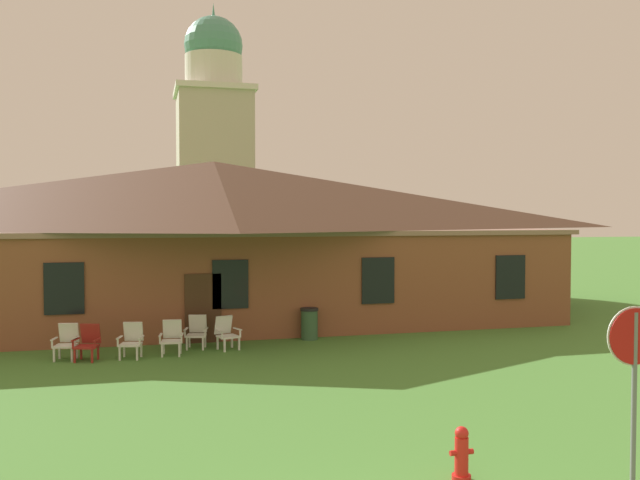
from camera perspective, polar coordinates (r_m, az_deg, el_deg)
name	(u,v)px	position (r m, az deg, el deg)	size (l,w,h in m)	color
brick_building	(214,238)	(25.48, -9.03, 0.15)	(24.82, 10.40, 5.90)	brown
dome_tower	(214,151)	(45.67, -9.04, 7.52)	(5.18, 5.18, 18.05)	#BCB29E
stop_sign	(635,362)	(10.01, 25.30, -9.44)	(0.80, 0.10, 2.63)	slate
lawn_chair_by_porch	(67,341)	(19.29, -20.82, -8.05)	(0.72, 0.76, 0.96)	silver
lawn_chair_near_door	(88,342)	(18.98, -19.21, -8.20)	(0.74, 0.79, 0.96)	maroon
lawn_chair_left_end	(132,339)	(18.95, -15.80, -8.18)	(0.73, 0.78, 0.96)	silver
lawn_chair_middle	(172,337)	(19.10, -12.56, -8.07)	(0.69, 0.73, 0.96)	silver
lawn_chair_right_end	(197,331)	(19.89, -10.49, -7.65)	(0.73, 0.78, 0.96)	silver
lawn_chair_far_side	(226,332)	(19.58, -8.01, -7.79)	(0.77, 0.82, 0.96)	white
fire_hydrant	(462,455)	(10.37, 12.00, -17.51)	(0.36, 0.28, 0.79)	red
trash_bin	(309,324)	(20.90, -0.91, -7.15)	(0.56, 0.56, 0.98)	#335638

